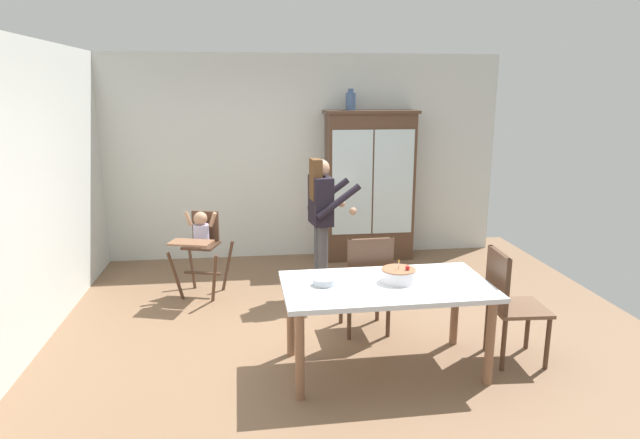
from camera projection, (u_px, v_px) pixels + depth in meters
name	position (u px, v px, depth m)	size (l,w,h in m)	color
ground_plane	(331.00, 335.00, 5.19)	(6.24, 6.24, 0.00)	brown
wall_back	(303.00, 157.00, 7.42)	(5.32, 0.06, 2.70)	silver
wall_left	(16.00, 201.00, 4.56)	(0.06, 5.32, 2.70)	silver
china_cabinet	(369.00, 185.00, 7.35)	(1.21, 0.48, 1.98)	#4C3323
ceramic_vase	(351.00, 101.00, 7.06)	(0.13, 0.13, 0.27)	#3D567F
high_chair_with_toddler	(201.00, 238.00, 6.06)	(0.71, 0.80, 0.95)	#4C3323
adult_person	(321.00, 210.00, 5.98)	(0.55, 0.53, 1.53)	#47474C
dining_table	(386.00, 294.00, 4.42)	(1.67, 0.92, 0.74)	silver
birthday_cake	(399.00, 275.00, 4.44)	(0.28, 0.28, 0.19)	white
serving_bowl	(324.00, 281.00, 4.38)	(0.18, 0.18, 0.06)	#B2BCC6
dining_chair_far_side	(367.00, 278.00, 5.08)	(0.46, 0.46, 0.96)	#4C3323
dining_chair_right_end	(508.00, 298.00, 4.60)	(0.46, 0.46, 0.96)	#4C3323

